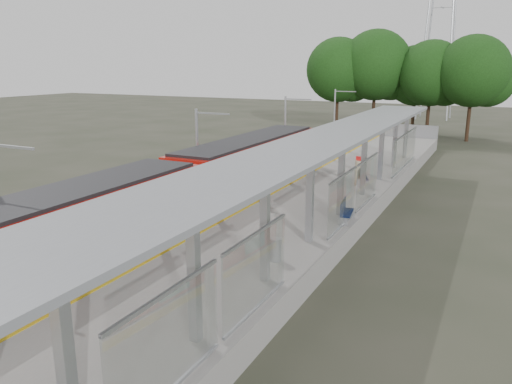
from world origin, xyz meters
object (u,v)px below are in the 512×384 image
bench_far (362,175)px  litter_bin (276,250)px  info_pillar_far (358,173)px  train (179,192)px  bench_mid (345,211)px

bench_far → litter_bin: bearing=-109.8°
bench_far → info_pillar_far: size_ratio=0.93×
train → bench_mid: 7.44m
train → bench_mid: (7.04, 2.32, -0.54)m
bench_mid → litter_bin: size_ratio=1.77×
train → info_pillar_far: (5.70, 9.33, -0.34)m
bench_mid → train: bearing=-170.4°
info_pillar_far → litter_bin: bearing=-76.9°
info_pillar_far → litter_bin: 12.42m
info_pillar_far → bench_far: bearing=56.1°
bench_far → info_pillar_far: (-0.18, -0.18, 0.18)m
bench_mid → litter_bin: 5.48m
train → bench_far: (5.88, 9.51, -0.52)m
bench_mid → bench_far: bearing=90.5°
bench_mid → bench_far: bench_far is taller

